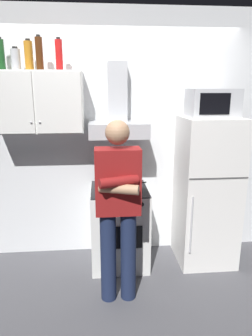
{
  "coord_description": "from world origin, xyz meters",
  "views": [
    {
      "loc": [
        -0.24,
        -2.76,
        1.88
      ],
      "look_at": [
        0.0,
        0.0,
        1.15
      ],
      "focal_mm": 32.29,
      "sensor_mm": 36.0,
      "label": 1
    }
  ],
  "objects": [
    {
      "name": "person_standing",
      "position": [
        -0.1,
        -0.36,
        0.9
      ],
      "size": [
        0.38,
        0.33,
        1.64
      ],
      "color": "#192342",
      "rests_on": "ground_plane"
    },
    {
      "name": "ground_plane",
      "position": [
        0.0,
        0.0,
        0.0
      ],
      "size": [
        7.0,
        7.0,
        0.0
      ],
      "primitive_type": "plane",
      "color": "#4C4C51"
    },
    {
      "name": "refrigerator",
      "position": [
        0.9,
        0.25,
        0.8
      ],
      "size": [
        0.6,
        0.62,
        1.6
      ],
      "color": "white",
      "rests_on": "ground_plane"
    },
    {
      "name": "range_hood",
      "position": [
        -0.05,
        0.38,
        1.6
      ],
      "size": [
        0.6,
        0.44,
        0.75
      ],
      "color": "#B7BABF"
    },
    {
      "name": "upper_cabinet",
      "position": [
        -0.85,
        0.37,
        1.75
      ],
      "size": [
        0.9,
        0.37,
        0.6
      ],
      "color": "white"
    },
    {
      "name": "back_wall_tiled",
      "position": [
        0.0,
        0.6,
        1.35
      ],
      "size": [
        4.8,
        0.1,
        2.7
      ],
      "primitive_type": "cube",
      "color": "white",
      "rests_on": "ground_plane"
    },
    {
      "name": "cooking_pot",
      "position": [
        0.08,
        0.13,
        0.93
      ],
      "size": [
        0.27,
        0.17,
        0.1
      ],
      "color": "#B7BABF",
      "rests_on": "stove_oven"
    },
    {
      "name": "bottle_wine_green",
      "position": [
        -1.17,
        0.4,
        2.19
      ],
      "size": [
        0.08,
        0.08,
        0.3
      ],
      "color": "#19471E",
      "rests_on": "upper_cabinet"
    },
    {
      "name": "bottle_liquor_amber",
      "position": [
        -0.9,
        0.38,
        2.19
      ],
      "size": [
        0.08,
        0.08,
        0.29
      ],
      "color": "#B7721E",
      "rests_on": "upper_cabinet"
    },
    {
      "name": "bottle_rum_dark",
      "position": [
        -0.8,
        0.34,
        2.2
      ],
      "size": [
        0.07,
        0.07,
        0.32
      ],
      "color": "#47230F",
      "rests_on": "upper_cabinet"
    },
    {
      "name": "bottle_canister_steel",
      "position": [
        -1.03,
        0.37,
        2.15
      ],
      "size": [
        0.09,
        0.09,
        0.21
      ],
      "color": "#B2B5BA",
      "rests_on": "upper_cabinet"
    },
    {
      "name": "bottle_soda_red",
      "position": [
        -0.61,
        0.35,
        2.19
      ],
      "size": [
        0.07,
        0.07,
        0.3
      ],
      "color": "red",
      "rests_on": "upper_cabinet"
    },
    {
      "name": "stove_oven",
      "position": [
        -0.05,
        0.25,
        0.43
      ],
      "size": [
        0.6,
        0.62,
        0.87
      ],
      "color": "white",
      "rests_on": "ground_plane"
    },
    {
      "name": "microwave",
      "position": [
        0.9,
        0.27,
        1.74
      ],
      "size": [
        0.48,
        0.37,
        0.28
      ],
      "color": "#B7BABF",
      "rests_on": "refrigerator"
    }
  ]
}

